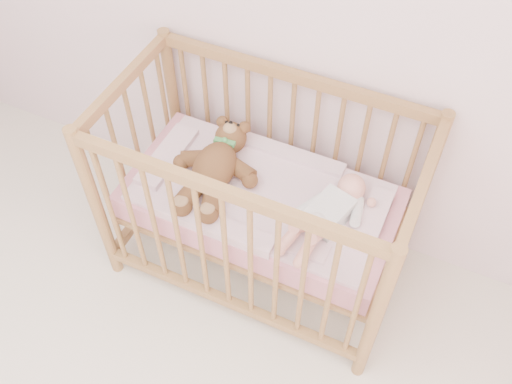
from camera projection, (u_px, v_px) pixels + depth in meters
The scene contains 5 objects.
crib at pixel (261, 201), 2.59m from camera, with size 1.36×0.76×1.00m, color #A67246, non-canonical shape.
mattress at pixel (261, 203), 2.61m from camera, with size 1.22×0.62×0.13m, color pink.
blanket at pixel (261, 193), 2.55m from camera, with size 1.10×0.58×0.06m, color #F5A9BD, non-canonical shape.
baby at pixel (329, 210), 2.39m from camera, with size 0.27×0.55×0.13m, color white, non-canonical shape.
teddy_bear at pixel (215, 168), 2.53m from camera, with size 0.42×0.59×0.16m, color brown, non-canonical shape.
Camera 1 is at (0.80, 0.13, 2.53)m, focal length 40.00 mm.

